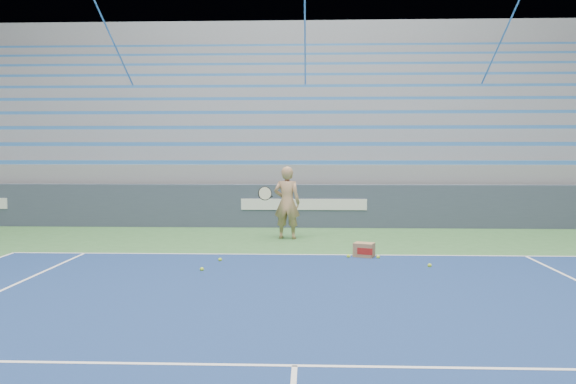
% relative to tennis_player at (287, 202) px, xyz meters
% --- Properties ---
extents(sponsor_barrier, '(30.00, 0.32, 1.10)m').
position_rel_tennis_player_xyz_m(sponsor_barrier, '(0.37, 1.98, -0.26)').
color(sponsor_barrier, '#394256').
rests_on(sponsor_barrier, ground).
extents(bleachers, '(31.00, 9.15, 7.30)m').
position_rel_tennis_player_xyz_m(bleachers, '(0.36, 7.69, 1.55)').
color(bleachers, gray).
rests_on(bleachers, ground).
extents(tennis_player, '(0.93, 0.86, 1.61)m').
position_rel_tennis_player_xyz_m(tennis_player, '(0.00, 0.00, 0.00)').
color(tennis_player, tan).
rests_on(tennis_player, ground).
extents(ball_box, '(0.43, 0.38, 0.27)m').
position_rel_tennis_player_xyz_m(ball_box, '(1.50, -2.18, -0.68)').
color(ball_box, '#9E734C').
rests_on(ball_box, ground).
extents(tennis_ball_0, '(0.07, 0.07, 0.07)m').
position_rel_tennis_player_xyz_m(tennis_ball_0, '(2.51, -3.06, -0.78)').
color(tennis_ball_0, '#C3EF31').
rests_on(tennis_ball_0, ground).
extents(tennis_ball_1, '(0.07, 0.07, 0.07)m').
position_rel_tennis_player_xyz_m(tennis_ball_1, '(-1.07, -2.69, -0.78)').
color(tennis_ball_1, '#C3EF31').
rests_on(tennis_ball_1, ground).
extents(tennis_ball_2, '(0.07, 0.07, 0.07)m').
position_rel_tennis_player_xyz_m(tennis_ball_2, '(1.21, -2.27, -0.78)').
color(tennis_ball_2, '#C3EF31').
rests_on(tennis_ball_2, ground).
extents(tennis_ball_3, '(0.07, 0.07, 0.07)m').
position_rel_tennis_player_xyz_m(tennis_ball_3, '(1.66, -1.58, -0.78)').
color(tennis_ball_3, '#C3EF31').
rests_on(tennis_ball_3, ground).
extents(tennis_ball_4, '(0.07, 0.07, 0.07)m').
position_rel_tennis_player_xyz_m(tennis_ball_4, '(1.74, -2.33, -0.78)').
color(tennis_ball_4, '#C3EF31').
rests_on(tennis_ball_4, ground).
extents(tennis_ball_5, '(0.07, 0.07, 0.07)m').
position_rel_tennis_player_xyz_m(tennis_ball_5, '(-1.24, -3.51, -0.78)').
color(tennis_ball_5, '#C3EF31').
rests_on(tennis_ball_5, ground).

